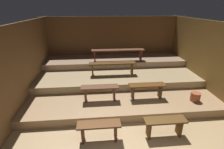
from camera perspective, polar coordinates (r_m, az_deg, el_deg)
name	(u,v)px	position (r m, az deg, el deg)	size (l,w,h in m)	color
ground	(121,98)	(5.63, 2.96, -8.14)	(6.54, 6.20, 0.08)	tan
wall_back	(113,44)	(7.72, 0.23, 10.49)	(6.54, 0.06, 2.42)	brown
wall_left	(23,66)	(5.49, -28.32, 2.61)	(0.06, 6.20, 2.42)	brown
wall_right	(210,60)	(6.22, 30.79, 4.24)	(0.06, 6.20, 2.42)	brown
platform_lower	(118,85)	(6.13, 2.10, -3.61)	(5.74, 4.06, 0.25)	#A37F58
platform_middle	(116,72)	(6.61, 1.42, 0.78)	(5.74, 2.78, 0.25)	tan
platform_upper	(114,61)	(7.18, 0.78, 4.73)	(5.74, 1.36, 0.25)	#A38266
bench_floor_left	(99,128)	(3.86, -4.49, -18.00)	(0.96, 0.29, 0.46)	brown
bench_floor_right	(165,124)	(4.13, 17.71, -15.96)	(0.96, 0.29, 0.46)	#563818
bench_lower_left	(100,90)	(4.79, -4.25, -5.42)	(1.07, 0.29, 0.46)	brown
bench_lower_right	(147,88)	(5.00, 11.93, -4.61)	(1.07, 0.29, 0.46)	brown
bench_middle_center	(112,65)	(5.94, 0.14, 3.23)	(1.68, 0.29, 0.46)	#553618
bench_upper_center	(118,52)	(6.73, 2.07, 7.90)	(2.13, 0.29, 0.46)	brown
pail_lower	(195,97)	(5.44, 26.85, -6.88)	(0.27, 0.27, 0.26)	#9E4C2D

